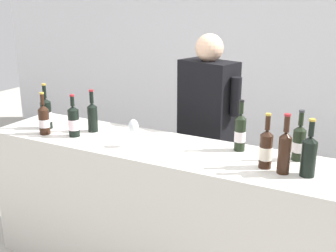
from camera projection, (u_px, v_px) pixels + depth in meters
The scene contains 13 objects.
wall_back at pixel (264, 46), 4.90m from camera, with size 8.00×0.10×2.80m, color white.
counter at pixel (157, 212), 2.96m from camera, with size 2.52×0.60×1.00m, color beige.
wine_bottle_0 at pixel (92, 116), 3.08m from camera, with size 0.07×0.07×0.32m.
wine_bottle_1 at pixel (309, 155), 2.30m from camera, with size 0.08×0.08×0.33m.
wine_bottle_2 at pixel (74, 121), 2.97m from camera, with size 0.08×0.08×0.31m.
wine_bottle_3 at pixel (299, 142), 2.53m from camera, with size 0.08×0.08×0.32m.
wine_bottle_4 at pixel (240, 132), 2.69m from camera, with size 0.07×0.07×0.34m.
wine_bottle_5 at pixel (266, 149), 2.42m from camera, with size 0.08×0.08×0.33m.
wine_bottle_6 at pixel (285, 150), 2.34m from camera, with size 0.07×0.07×0.35m.
wine_bottle_7 at pixel (44, 119), 3.02m from camera, with size 0.08×0.08×0.31m.
wine_bottle_8 at pixel (46, 113), 3.15m from camera, with size 0.08×0.08×0.34m.
wine_glass at pixel (133, 128), 2.76m from camera, with size 0.08×0.08×0.19m.
person_server at pixel (207, 142), 3.39m from camera, with size 0.58×0.35×1.69m.
Camera 1 is at (1.29, -2.31, 1.96)m, focal length 44.70 mm.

